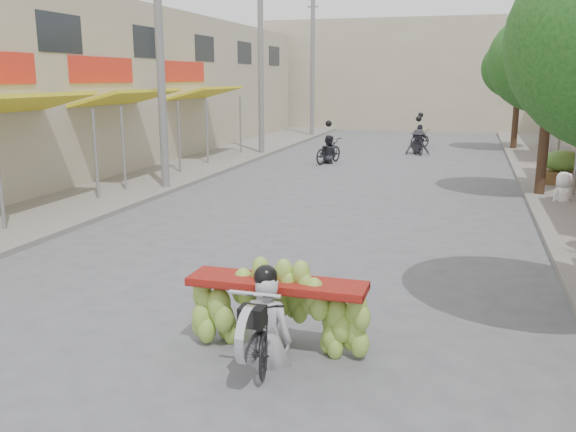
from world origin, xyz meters
The scene contains 14 objects.
sidewalk_left centered at (-7.00, 15.00, 0.06)m, with size 4.00×60.00×0.12m, color gray.
shophouse_row_left centered at (-11.98, 13.98, 3.00)m, with size 9.77×40.00×6.00m.
far_building centered at (0.00, 38.00, 3.50)m, with size 20.00×6.00×7.00m, color #B1A78C.
utility_pole_mid centered at (-5.40, 12.00, 4.03)m, with size 0.60×0.24×8.00m.
utility_pole_far centered at (-5.40, 21.00, 4.03)m, with size 0.60×0.24×8.00m.
utility_pole_back centered at (-5.40, 30.00, 4.03)m, with size 0.60×0.24×8.00m.
street_tree_mid centered at (5.40, 14.00, 3.78)m, with size 3.40×3.40×5.25m.
street_tree_far centered at (5.40, 26.00, 3.78)m, with size 3.40×3.40×5.25m.
produce_crate_far centered at (6.20, 16.00, 0.71)m, with size 1.20×0.88×1.16m.
banana_motorbike centered at (1.21, 2.12, 0.70)m, with size 2.23×1.78×2.09m.
pedestrian centered at (5.90, 13.10, 0.90)m, with size 0.89×0.83×1.56m.
bg_motorbike_a centered at (-2.00, 19.30, 0.73)m, with size 1.12×1.87×1.95m.
bg_motorbike_b centered at (1.19, 23.21, 0.85)m, with size 1.18×1.74×1.95m.
bg_motorbike_c centered at (1.06, 26.05, 0.81)m, with size 1.21×1.64×1.95m.
Camera 1 is at (3.37, -4.48, 3.36)m, focal length 38.00 mm.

